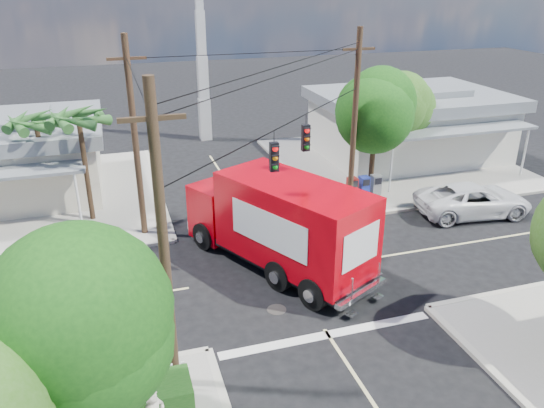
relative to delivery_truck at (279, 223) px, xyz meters
name	(u,v)px	position (x,y,z in m)	size (l,w,h in m)	color
ground	(287,272)	(0.15, -0.59, -1.96)	(120.00, 120.00, 0.00)	black
sidewalk_ne	(392,163)	(11.03, 10.29, -1.89)	(14.12, 14.12, 0.14)	#9B968C
sidewalk_nw	(26,202)	(-10.73, 10.29, -1.89)	(14.12, 14.12, 0.14)	#9B968C
road_markings	(299,291)	(0.15, -2.06, -1.96)	(32.00, 32.00, 0.01)	beige
building_ne	(409,122)	(12.65, 11.38, 0.36)	(11.80, 10.20, 4.50)	white
building_nw	(0,156)	(-11.85, 11.88, 0.26)	(10.80, 10.20, 4.30)	beige
radio_tower	(202,61)	(0.65, 19.41, 3.68)	(0.80, 0.80, 17.00)	silver
tree_sw_front	(93,319)	(-6.85, -8.13, 2.37)	(3.88, 3.78, 6.03)	#422D1C
tree_ne_front	(377,108)	(7.35, 6.17, 2.80)	(4.21, 4.14, 6.66)	#422D1C
tree_ne_back	(399,107)	(9.95, 8.37, 2.22)	(3.77, 3.66, 5.82)	#422D1C
palm_nw_front	(79,121)	(-7.35, 6.91, 3.08)	(3.01, 3.08, 5.59)	#422D1C
palm_nw_back	(36,124)	(-9.35, 8.41, 2.71)	(3.01, 3.08, 5.19)	#422D1C
utility_poles	(236,154)	(-1.44, 1.02, 2.71)	(12.00, 10.68, 9.00)	#473321
picket_fence	(80,396)	(-7.65, -6.19, -1.28)	(5.94, 0.06, 1.00)	silver
vending_boxes	(364,186)	(6.65, 5.61, -1.27)	(1.90, 0.50, 1.10)	#A01C17
delivery_truck	(279,223)	(0.00, 0.00, 0.00)	(6.34, 9.14, 3.86)	black
parked_car	(473,200)	(10.91, 2.05, -1.17)	(2.63, 5.71, 1.59)	silver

